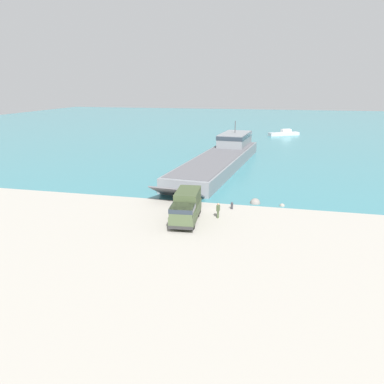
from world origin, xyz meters
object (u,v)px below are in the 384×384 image
at_px(mooring_bollard, 232,205).
at_px(military_truck, 186,207).
at_px(soldier_on_ramp, 218,210).
at_px(landing_craft, 223,156).
at_px(moored_boat_a, 284,133).

bearing_deg(mooring_bollard, military_truck, -130.43).
bearing_deg(soldier_on_ramp, military_truck, -135.98).
height_order(landing_craft, military_truck, landing_craft).
xyz_separation_m(moored_boat_a, mooring_bollard, (-6.04, -68.17, -0.13)).
height_order(moored_boat_a, mooring_bollard, moored_boat_a).
height_order(military_truck, soldier_on_ramp, military_truck).
xyz_separation_m(military_truck, moored_boat_a, (10.26, 73.12, -0.97)).
xyz_separation_m(landing_craft, moored_boat_a, (10.88, 43.91, -1.04)).
bearing_deg(moored_boat_a, mooring_bollard, 143.78).
distance_m(landing_craft, military_truck, 29.22).
relative_size(landing_craft, moored_boat_a, 4.63).
bearing_deg(moored_boat_a, military_truck, 140.85).
bearing_deg(soldier_on_ramp, landing_craft, 115.46).
bearing_deg(moored_boat_a, landing_craft, 134.93).
distance_m(landing_craft, moored_boat_a, 45.25).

